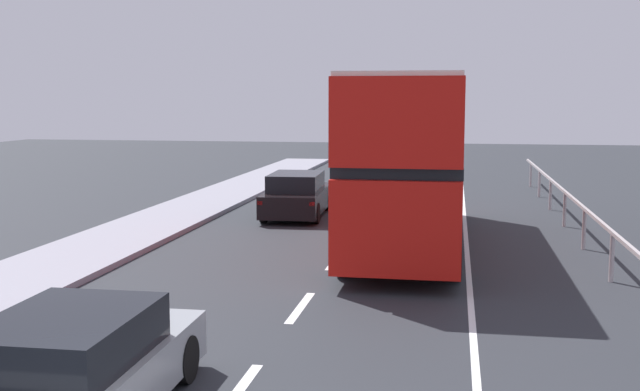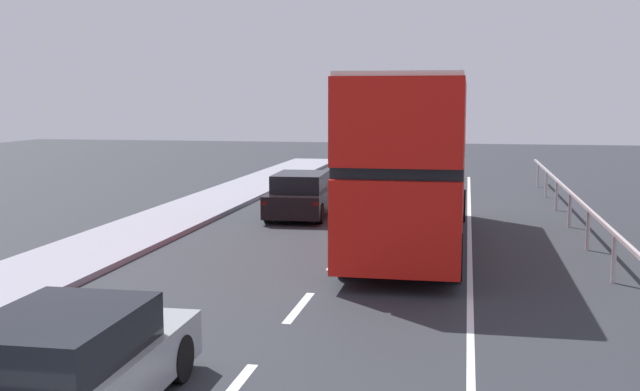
# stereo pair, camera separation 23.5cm
# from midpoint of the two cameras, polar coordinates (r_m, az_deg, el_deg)

# --- Properties ---
(lane_paint_markings) EXTENTS (3.21, 46.00, 0.01)m
(lane_paint_markings) POSITION_cam_midpoint_polar(r_m,az_deg,el_deg) (14.59, 5.85, -7.83)
(lane_paint_markings) COLOR silver
(lane_paint_markings) RESTS_ON ground
(bridge_side_railing) EXTENTS (0.10, 42.00, 1.07)m
(bridge_side_railing) POSITION_cam_midpoint_polar(r_m,az_deg,el_deg) (15.19, 21.83, -4.35)
(bridge_side_railing) COLOR #B7ACAD
(bridge_side_railing) RESTS_ON ground
(double_decker_bus_red) EXTENTS (2.67, 10.88, 4.31)m
(double_decker_bus_red) POSITION_cam_midpoint_polar(r_m,az_deg,el_deg) (19.86, 6.49, 2.93)
(double_decker_bus_red) COLOR red
(double_decker_bus_red) RESTS_ON ground
(hatchback_car_near) EXTENTS (1.92, 4.19, 1.35)m
(hatchback_car_near) POSITION_cam_midpoint_polar(r_m,az_deg,el_deg) (9.61, -18.50, -12.20)
(hatchback_car_near) COLOR gray
(hatchback_car_near) RESTS_ON ground
(sedan_car_ahead) EXTENTS (1.96, 4.37, 1.42)m
(sedan_car_ahead) POSITION_cam_midpoint_polar(r_m,az_deg,el_deg) (24.65, -2.01, 0.01)
(sedan_car_ahead) COLOR black
(sedan_car_ahead) RESTS_ON ground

